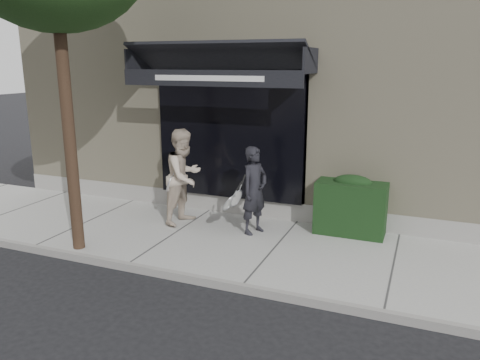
% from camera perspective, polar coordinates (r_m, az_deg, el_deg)
% --- Properties ---
extents(ground, '(80.00, 80.00, 0.00)m').
position_cam_1_polar(ground, '(8.40, 4.26, -8.95)').
color(ground, black).
rests_on(ground, ground).
extents(sidewalk, '(20.00, 3.00, 0.12)m').
position_cam_1_polar(sidewalk, '(8.38, 4.26, -8.57)').
color(sidewalk, '#9B9B96').
rests_on(sidewalk, ground).
extents(curb, '(20.00, 0.10, 0.14)m').
position_cam_1_polar(curb, '(7.05, 0.29, -13.04)').
color(curb, gray).
rests_on(curb, ground).
extents(building_facade, '(14.30, 8.04, 5.64)m').
position_cam_1_polar(building_facade, '(12.56, 11.55, 11.35)').
color(building_facade, '#BDB190').
rests_on(building_facade, ground).
extents(hedge, '(1.30, 0.70, 1.14)m').
position_cam_1_polar(hedge, '(9.10, 13.39, -3.06)').
color(hedge, black).
rests_on(hedge, sidewalk).
extents(pedestrian_front, '(0.76, 0.92, 1.67)m').
position_cam_1_polar(pedestrian_front, '(8.79, 1.75, -1.29)').
color(pedestrian_front, black).
rests_on(pedestrian_front, sidewalk).
extents(pedestrian_back, '(0.89, 1.05, 1.91)m').
position_cam_1_polar(pedestrian_back, '(9.40, -6.82, 0.43)').
color(pedestrian_back, beige).
rests_on(pedestrian_back, sidewalk).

